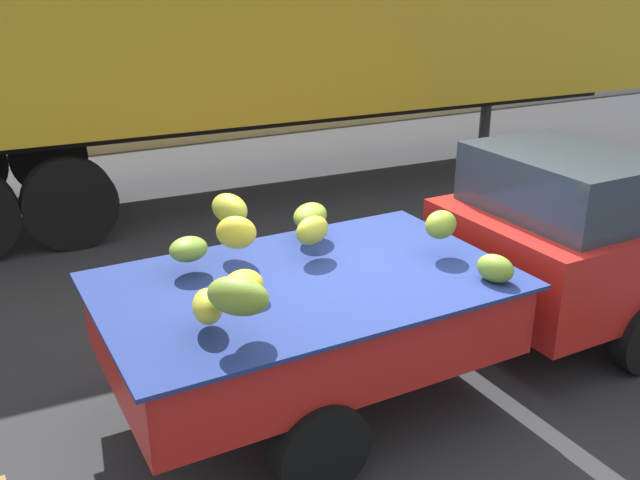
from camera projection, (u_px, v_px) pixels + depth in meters
The scene contains 4 objects.
ground at pixel (387, 376), 5.79m from camera, with size 220.00×220.00×0.00m, color #28282B.
curb_strip at pixel (129, 141), 13.04m from camera, with size 80.00×0.80×0.16m, color gray.
pickup_truck at pixel (519, 253), 5.93m from camera, with size 5.12×1.88×1.70m.
semi_trailer at pixel (303, 9), 9.92m from camera, with size 12.08×3.00×3.95m.
Camera 1 is at (-2.79, -4.17, 3.16)m, focal length 39.71 mm.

